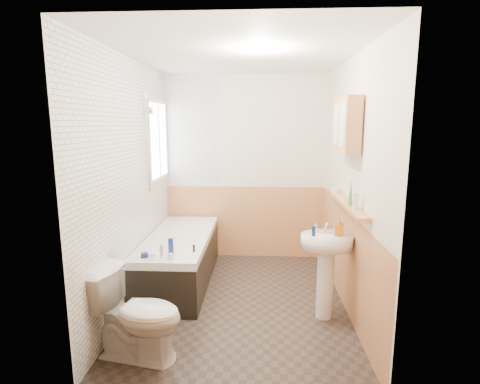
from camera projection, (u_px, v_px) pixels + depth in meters
The scene contains 26 objects.
floor at pixel (239, 301), 3.98m from camera, with size 2.80×2.80×0.00m, color #2B221E.
ceiling at pixel (239, 54), 3.53m from camera, with size 2.80×2.80×0.00m, color white.
wall_back at pixel (245, 168), 5.14m from camera, with size 2.20×0.02×2.50m, color beige.
wall_front at pixel (227, 221), 2.37m from camera, with size 2.20×0.02×2.50m, color beige.
wall_left at pixel (131, 184), 3.81m from camera, with size 0.02×2.80×2.50m, color beige.
wall_right at pixel (351, 186), 3.70m from camera, with size 0.02×2.80×2.50m, color beige.
wainscot_right at pixel (345, 258), 3.83m from camera, with size 0.01×2.80×1.00m, color tan.
wainscot_front at pixel (228, 327), 2.52m from camera, with size 2.20×0.01×1.00m, color tan.
wainscot_back at pixel (245, 222), 5.25m from camera, with size 2.20×0.01×1.00m, color tan.
tile_cladding_left at pixel (133, 184), 3.81m from camera, with size 0.01×2.80×2.50m, color white.
tile_return_back at pixel (191, 132), 5.06m from camera, with size 0.75×0.01×1.50m, color white.
window at pixel (158, 140), 4.67m from camera, with size 0.03×0.79×0.99m.
bathtub at pixel (180, 257), 4.42m from camera, with size 0.70×1.79×0.71m.
shower_riser at pixel (148, 135), 4.15m from camera, with size 0.10×0.07×1.10m.
toilet at pixel (137, 314), 2.97m from camera, with size 0.41×0.74×0.73m, color white.
sink at pixel (326, 259), 3.55m from camera, with size 0.49×0.39×0.94m.
pine_shelf at pixel (345, 202), 3.65m from camera, with size 0.10×1.38×0.03m, color tan.
medicine_cabinet at pixel (347, 125), 3.50m from camera, with size 0.14×0.57×0.52m.
foam_can at pixel (355, 201), 3.26m from camera, with size 0.05×0.05×0.15m, color silver.
green_bottle at pixel (351, 192), 3.43m from camera, with size 0.05×0.05×0.24m, color #388447.
black_jar at pixel (336, 190), 4.10m from camera, with size 0.07×0.07×0.05m, color silver.
soap_bottle at pixel (339, 232), 3.46m from camera, with size 0.08×0.17×0.08m, color orange.
clear_bottle at pixel (314, 231), 3.45m from camera, with size 0.04×0.04×0.10m, color navy.
blue_gel at pixel (171, 247), 3.69m from camera, with size 0.05×0.03×0.17m, color #19339E.
cream_jar at pixel (145, 255), 3.65m from camera, with size 0.07×0.07×0.05m, color navy.
orange_bottle at pixel (194, 248), 3.80m from camera, with size 0.02×0.02×0.07m, color black.
Camera 1 is at (0.20, -3.70, 1.85)m, focal length 28.00 mm.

